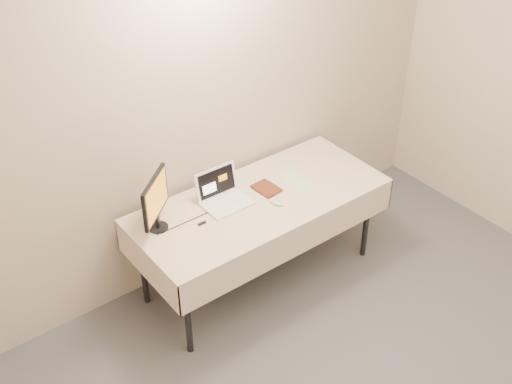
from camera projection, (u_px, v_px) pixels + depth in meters
back_wall at (220, 98)px, 4.47m from camera, size 4.00×0.10×2.70m
table at (260, 206)px, 4.56m from camera, size 1.86×0.81×0.74m
laptop at (223, 195)px, 4.47m from camera, size 0.33×0.28×0.23m
monitor at (155, 200)px, 4.12m from camera, size 0.31×0.27×0.40m
book at (259, 182)px, 4.52m from camera, size 0.15×0.03×0.20m
alarm_clock at (218, 186)px, 4.62m from camera, size 0.12×0.07×0.04m
clicker at (276, 202)px, 4.47m from camera, size 0.07×0.11×0.03m
paper_form at (297, 182)px, 4.70m from camera, size 0.15×0.31×0.00m
usb_dongle at (202, 224)px, 4.29m from camera, size 0.06×0.02×0.01m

